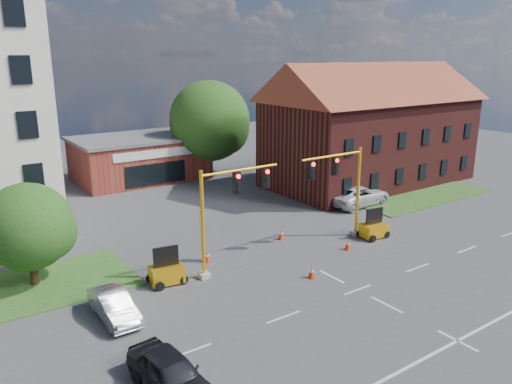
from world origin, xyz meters
TOP-DOWN VIEW (x-y plane):
  - ground at (0.00, 0.00)m, footprint 120.00×120.00m
  - grass_verge_ne at (18.00, 9.00)m, footprint 14.00×4.00m
  - lane_markings at (0.00, -3.00)m, footprint 60.00×36.00m
  - brick_shop at (0.00, 29.98)m, footprint 12.40×8.40m
  - townhouse_row at (18.00, 16.00)m, footprint 21.00×11.00m
  - tree_large at (6.91, 27.08)m, footprint 8.50×8.10m
  - tree_nw_front at (-13.76, 10.58)m, footprint 4.93×4.70m
  - signal_mast_west at (-4.36, 6.00)m, footprint 5.30×0.60m
  - signal_mast_east at (4.36, 6.00)m, footprint 5.30×0.60m
  - trailer_west at (-8.01, 6.56)m, footprint 1.96×1.46m
  - trailer_east at (6.67, 5.00)m, footprint 1.88×1.37m
  - cone_a at (-1.05, 2.52)m, footprint 0.40×0.40m
  - cone_b at (-4.77, 7.81)m, footprint 0.40×0.40m
  - cone_c at (3.63, 4.39)m, footprint 0.40×0.40m
  - cone_d at (1.25, 8.30)m, footprint 0.40×0.40m
  - pickup_white at (11.46, 11.03)m, footprint 6.05×3.06m
  - sedan_dark at (-11.80, -1.91)m, footprint 2.19×4.59m
  - sedan_silver_front at (-11.68, 4.51)m, footprint 1.40×3.95m

SIDE VIEW (x-z plane):
  - ground at x=0.00m, z-range 0.00..0.00m
  - lane_markings at x=0.00m, z-range 0.00..0.01m
  - grass_verge_ne at x=18.00m, z-range 0.00..0.08m
  - cone_a at x=-1.05m, z-range -0.01..0.69m
  - cone_b at x=-4.77m, z-range -0.01..0.69m
  - cone_c at x=3.63m, z-range -0.01..0.69m
  - cone_d at x=1.25m, z-range -0.01..0.69m
  - trailer_east at x=6.67m, z-range -0.37..1.62m
  - trailer_west at x=-8.01m, z-range -0.38..1.66m
  - sedan_silver_front at x=-11.68m, z-range 0.00..1.30m
  - sedan_dark at x=-11.80m, z-range 0.00..1.52m
  - pickup_white at x=11.46m, z-range 0.00..1.64m
  - brick_shop at x=0.00m, z-range 0.01..4.31m
  - tree_nw_front at x=-13.76m, z-range 0.36..6.06m
  - signal_mast_west at x=-4.36m, z-range 0.82..7.02m
  - signal_mast_east at x=4.36m, z-range 0.82..7.02m
  - tree_large at x=6.91m, z-range 0.57..10.29m
  - townhouse_row at x=18.00m, z-range 0.18..11.68m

